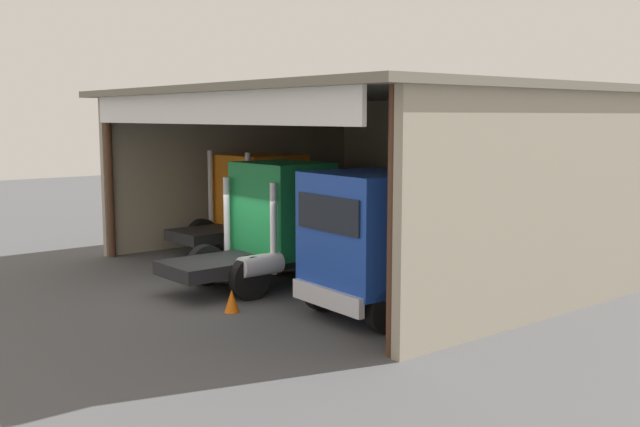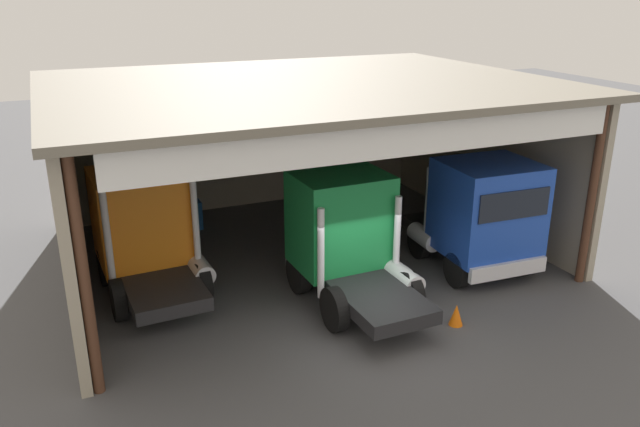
{
  "view_description": "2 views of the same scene",
  "coord_description": "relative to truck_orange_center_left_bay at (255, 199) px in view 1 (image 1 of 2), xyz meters",
  "views": [
    {
      "loc": [
        16.66,
        -9.79,
        4.7
      ],
      "look_at": [
        0.0,
        3.74,
        1.85
      ],
      "focal_mm": 41.36,
      "sensor_mm": 36.0,
      "label": 1
    },
    {
      "loc": [
        -6.89,
        -12.09,
        8.11
      ],
      "look_at": [
        0.0,
        3.74,
        1.85
      ],
      "focal_mm": 35.48,
      "sensor_mm": 36.0,
      "label": 2
    }
  ],
  "objects": [
    {
      "name": "tool_cart",
      "position": [
        1.98,
        4.11,
        -1.29
      ],
      "size": [
        0.9,
        0.6,
        1.0
      ],
      "primitive_type": "cube",
      "color": "#1E59A5",
      "rests_on": "ground"
    },
    {
      "name": "workshop_shed",
      "position": [
        4.81,
        1.57,
        2.03
      ],
      "size": [
        14.43,
        11.37,
        5.49
      ],
      "color": "#9E937F",
      "rests_on": "ground"
    },
    {
      "name": "truck_blue_center_right_bay",
      "position": [
        9.14,
        -2.79,
        0.02
      ],
      "size": [
        2.82,
        4.69,
        3.42
      ],
      "rotation": [
        0.0,
        0.0,
        3.09
      ],
      "color": "#1E47B7",
      "rests_on": "ground"
    },
    {
      "name": "truck_green_center_bay",
      "position": [
        4.85,
        -2.68,
        -0.03
      ],
      "size": [
        2.68,
        4.78,
        3.42
      ],
      "rotation": [
        0.0,
        0.0,
        0.02
      ],
      "color": "#197F3D",
      "rests_on": "ground"
    },
    {
      "name": "oil_drum",
      "position": [
        7.11,
        4.92,
        -1.32
      ],
      "size": [
        0.58,
        0.58,
        0.93
      ],
      "primitive_type": "cylinder",
      "color": "#194CB2",
      "rests_on": "ground"
    },
    {
      "name": "truck_orange_center_left_bay",
      "position": [
        0.0,
        0.0,
        0.0
      ],
      "size": [
        2.81,
        4.84,
        3.5
      ],
      "rotation": [
        0.0,
        0.0,
        0.04
      ],
      "color": "orange",
      "rests_on": "ground"
    },
    {
      "name": "traffic_cone",
      "position": [
        6.7,
        -5.25,
        -1.51
      ],
      "size": [
        0.36,
        0.36,
        0.56
      ],
      "primitive_type": "cone",
      "color": "orange",
      "rests_on": "ground"
    },
    {
      "name": "ground_plane",
      "position": [
        4.81,
        -4.71,
        -1.79
      ],
      "size": [
        80.0,
        80.0,
        0.0
      ],
      "primitive_type": "plane",
      "color": "#4C4C4F",
      "rests_on": "ground"
    }
  ]
}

